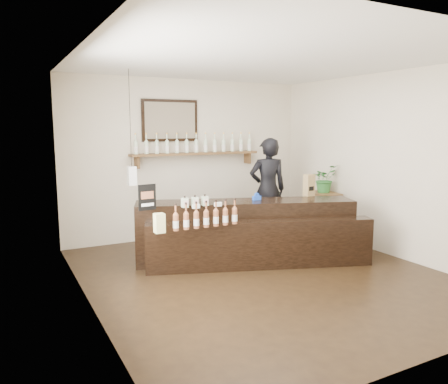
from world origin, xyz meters
name	(u,v)px	position (x,y,z in m)	size (l,w,h in m)	color
ground	(263,275)	(0.00, 0.00, 0.00)	(5.00, 5.00, 0.00)	black
room_shell	(265,148)	(0.00, 0.00, 1.70)	(5.00, 5.00, 5.00)	beige
back_wall_decor	(183,139)	(-0.14, 2.37, 1.75)	(2.66, 0.96, 1.69)	brown
counter	(249,234)	(0.13, 0.58, 0.42)	(3.20, 1.91, 1.05)	black
promo_sign	(147,197)	(-1.37, 0.68, 1.06)	(0.24, 0.05, 0.34)	black
paper_bag	(309,185)	(1.26, 0.64, 1.06)	(0.16, 0.13, 0.34)	olive
tape_dispenser	(257,197)	(0.32, 0.69, 0.94)	(0.13, 0.06, 0.11)	blue
side_cabinet	(323,215)	(2.00, 1.15, 0.41)	(0.49, 0.62, 0.83)	brown
potted_plant	(324,179)	(2.00, 1.15, 1.07)	(0.44, 0.38, 0.49)	#2C6F2D
shopkeeper	(268,183)	(1.09, 1.55, 1.01)	(0.74, 0.48, 2.02)	black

